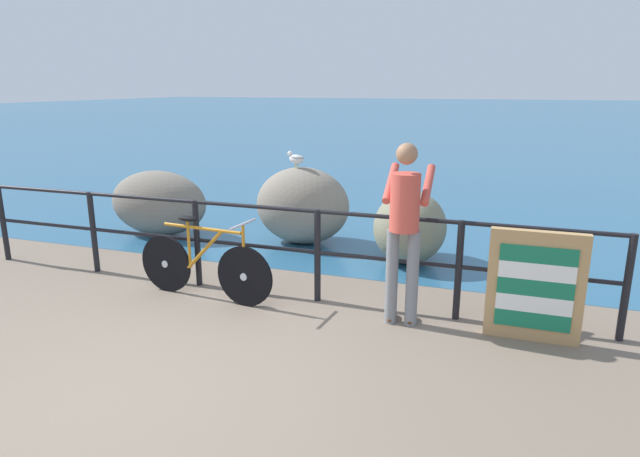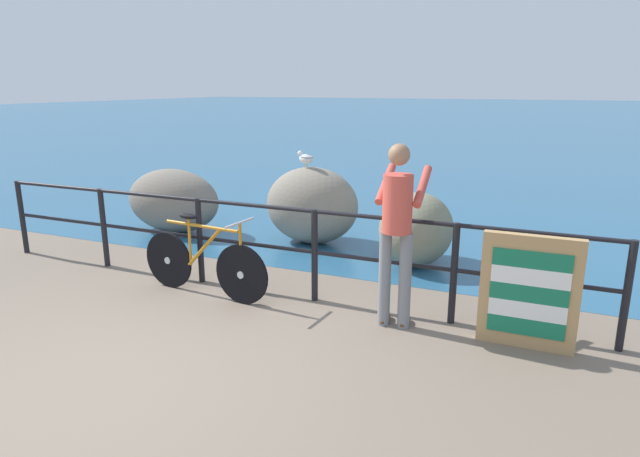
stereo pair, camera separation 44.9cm
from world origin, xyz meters
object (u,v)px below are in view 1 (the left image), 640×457
at_px(breakwater_boulder_right, 410,227).
at_px(seagull, 296,158).
at_px(person_at_railing, 404,226).
at_px(breakwater_boulder_main, 302,206).
at_px(bicycle, 204,265).
at_px(breakwater_boulder_left, 159,203).
at_px(folded_deckchair_stack, 535,287).

relative_size(breakwater_boulder_right, seagull, 3.43).
bearing_deg(breakwater_boulder_right, person_at_railing, -82.02).
xyz_separation_m(breakwater_boulder_main, seagull, (-0.07, -0.06, 0.71)).
xyz_separation_m(person_at_railing, breakwater_boulder_right, (-0.27, 1.95, -0.52)).
relative_size(person_at_railing, breakwater_boulder_main, 1.27).
bearing_deg(bicycle, breakwater_boulder_left, 139.40).
relative_size(folded_deckchair_stack, breakwater_boulder_main, 0.74).
xyz_separation_m(breakwater_boulder_left, breakwater_boulder_right, (3.96, -0.10, -0.03)).
distance_m(bicycle, folded_deckchair_stack, 3.38).
bearing_deg(person_at_railing, folded_deckchair_stack, -90.67).
distance_m(breakwater_boulder_left, breakwater_boulder_right, 3.96).
bearing_deg(breakwater_boulder_left, person_at_railing, -25.89).
xyz_separation_m(breakwater_boulder_right, seagull, (-1.73, 0.33, 0.80)).
bearing_deg(seagull, bicycle, 108.10).
xyz_separation_m(breakwater_boulder_left, seagull, (2.23, 0.23, 0.77)).
bearing_deg(seagull, breakwater_boulder_right, -168.84).
bearing_deg(person_at_railing, breakwater_boulder_right, 6.14).
bearing_deg(folded_deckchair_stack, breakwater_boulder_main, 143.57).
height_order(person_at_railing, breakwater_boulder_right, person_at_railing).
distance_m(bicycle, breakwater_boulder_right, 2.77).
height_order(person_at_railing, folded_deckchair_stack, person_at_railing).
xyz_separation_m(bicycle, person_at_railing, (2.17, 0.07, 0.60)).
bearing_deg(person_at_railing, breakwater_boulder_main, 37.71).
distance_m(person_at_railing, seagull, 3.05).
relative_size(breakwater_boulder_left, seagull, 4.75).
bearing_deg(bicycle, seagull, 91.33).
relative_size(bicycle, folded_deckchair_stack, 1.63).
relative_size(person_at_railing, breakwater_boulder_left, 1.11).
bearing_deg(bicycle, person_at_railing, 7.12).
distance_m(person_at_railing, breakwater_boulder_main, 3.07).
xyz_separation_m(person_at_railing, seagull, (-2.01, 2.29, 0.28)).
bearing_deg(person_at_railing, breakwater_boulder_left, 62.27).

